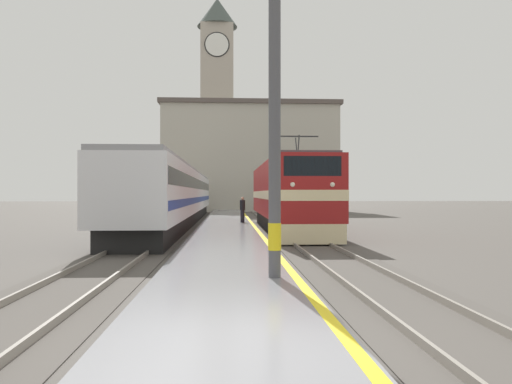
{
  "coord_description": "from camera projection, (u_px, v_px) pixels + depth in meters",
  "views": [
    {
      "loc": [
        -0.0,
        -6.7,
        2.12
      ],
      "look_at": [
        1.51,
        19.84,
        2.2
      ],
      "focal_mm": 35.0,
      "sensor_mm": 36.0,
      "label": 1
    }
  ],
  "objects": [
    {
      "name": "station_building",
      "position": [
        250.0,
        158.0,
        60.46
      ],
      "size": [
        21.1,
        8.39,
        12.9
      ],
      "color": "#B7B2A3",
      "rests_on": "ground"
    },
    {
      "name": "passenger_train",
      "position": [
        178.0,
        195.0,
        34.81
      ],
      "size": [
        2.92,
        36.93,
        3.75
      ],
      "color": "black",
      "rests_on": "ground"
    },
    {
      "name": "rail_track_far",
      "position": [
        173.0,
        227.0,
        31.45
      ],
      "size": [
        2.83,
        140.0,
        0.16
      ],
      "color": "#514C47",
      "rests_on": "ground"
    },
    {
      "name": "clock_tower",
      "position": [
        217.0,
        97.0,
        70.89
      ],
      "size": [
        5.68,
        5.68,
        29.93
      ],
      "color": "#ADA393",
      "rests_on": "ground"
    },
    {
      "name": "rail_track_near",
      "position": [
        280.0,
        226.0,
        31.84
      ],
      "size": [
        2.83,
        140.0,
        0.16
      ],
      "color": "#514C47",
      "rests_on": "ground"
    },
    {
      "name": "person_on_platform",
      "position": [
        243.0,
        209.0,
        31.97
      ],
      "size": [
        0.34,
        0.34,
        1.64
      ],
      "color": "#23232D",
      "rests_on": "platform"
    },
    {
      "name": "ground_plane",
      "position": [
        228.0,
        222.0,
        36.64
      ],
      "size": [
        200.0,
        200.0,
        0.0
      ],
      "primitive_type": "plane",
      "color": "#514C47"
    },
    {
      "name": "locomotive_train",
      "position": [
        287.0,
        195.0,
        28.39
      ],
      "size": [
        2.92,
        17.43,
        4.91
      ],
      "color": "black",
      "rests_on": "ground"
    },
    {
      "name": "catenary_mast",
      "position": [
        278.0,
        99.0,
        11.01
      ],
      "size": [
        2.63,
        0.29,
        7.95
      ],
      "color": "#4C4C51",
      "rests_on": "platform"
    },
    {
      "name": "platform",
      "position": [
        228.0,
        225.0,
        31.65
      ],
      "size": [
        3.31,
        140.0,
        0.27
      ],
      "color": "gray",
      "rests_on": "ground"
    }
  ]
}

